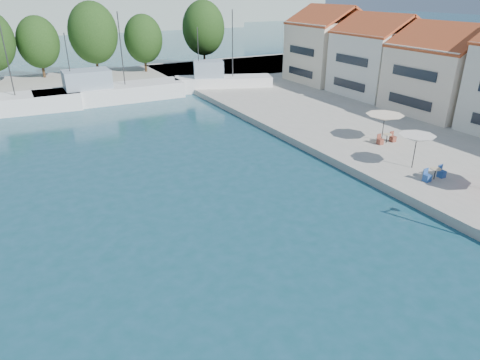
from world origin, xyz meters
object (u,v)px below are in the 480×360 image
trawler_04 (221,82)px  umbrella_white (417,138)px  trawler_03 (108,93)px  umbrella_cream (385,118)px

trawler_04 → umbrella_white: size_ratio=5.10×
trawler_03 → trawler_04: (14.10, -1.00, 0.00)m
trawler_03 → umbrella_cream: trawler_03 is taller
trawler_03 → umbrella_white: size_ratio=6.75×
trawler_04 → umbrella_white: bearing=-69.8°
trawler_04 → umbrella_cream: 25.82m
umbrella_cream → trawler_04: bearing=95.1°
trawler_03 → umbrella_white: bearing=-66.2°
trawler_03 → umbrella_white: (13.97, -31.99, 1.68)m
trawler_03 → trawler_04: 14.13m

